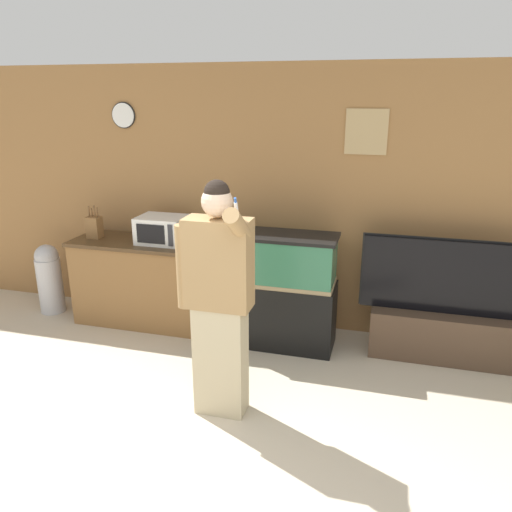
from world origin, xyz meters
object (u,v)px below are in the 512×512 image
person_standing (218,298)px  trash_bin (49,277)px  aquarium_on_stand (278,290)px  microwave (162,230)px  knife_block (94,227)px  tv_on_stand (442,323)px  counter_island (145,282)px

person_standing → trash_bin: person_standing is taller
trash_bin → aquarium_on_stand: bearing=-1.5°
microwave → person_standing: bearing=-51.3°
microwave → knife_block: 0.76m
microwave → trash_bin: bearing=-177.4°
person_standing → trash_bin: size_ratio=2.30×
tv_on_stand → person_standing: (-1.67, -1.31, 0.59)m
knife_block → aquarium_on_stand: knife_block is taller
counter_island → microwave: (0.22, 0.02, 0.58)m
aquarium_on_stand → person_standing: size_ratio=0.62×
microwave → counter_island: bearing=-174.4°
counter_island → aquarium_on_stand: 1.45m
person_standing → aquarium_on_stand: bearing=81.7°
aquarium_on_stand → trash_bin: (-2.58, 0.07, -0.15)m
aquarium_on_stand → tv_on_stand: tv_on_stand is taller
microwave → knife_block: size_ratio=1.43×
counter_island → knife_block: 0.77m
aquarium_on_stand → person_standing: person_standing is taller
trash_bin → tv_on_stand: bearing=0.9°
knife_block → tv_on_stand: size_ratio=0.22×
counter_island → tv_on_stand: 2.94m
aquarium_on_stand → trash_bin: 2.59m
trash_bin → counter_island: bearing=2.1°
counter_island → trash_bin: counter_island is taller
knife_block → aquarium_on_stand: 2.03m
knife_block → tv_on_stand: knife_block is taller
aquarium_on_stand → trash_bin: bearing=178.5°
microwave → aquarium_on_stand: size_ratio=0.43×
person_standing → knife_block: bearing=144.7°
microwave → knife_block: knife_block is taller
person_standing → tv_on_stand: bearing=38.0°
counter_island → trash_bin: 1.14m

